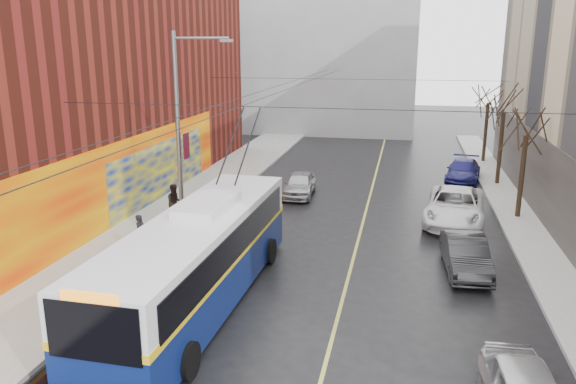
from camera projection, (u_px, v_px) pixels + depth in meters
The scene contains 20 objects.
ground at pixel (263, 378), 14.69m from camera, with size 140.00×140.00×0.00m, color black.
sidewalk_left at pixel (166, 220), 27.62m from camera, with size 4.00×60.00×0.15m, color gray.
sidewalk_right at pixel (534, 245), 24.23m from camera, with size 2.00×60.00×0.15m, color gray.
lane_line at pixel (363, 221), 27.64m from camera, with size 0.12×50.00×0.01m, color #BFB74C.
building_left at pixel (32, 73), 29.33m from camera, with size 12.11×36.00×14.00m.
building_far at pixel (316, 38), 56.14m from camera, with size 20.50×12.10×18.00m.
streetlight_pole at pixel (182, 131), 24.14m from camera, with size 2.65×0.60×9.00m.
catenary_wires at pixel (286, 91), 27.57m from camera, with size 18.00×60.00×0.22m.
tree_near at pixel (528, 119), 26.76m from camera, with size 3.20×3.20×6.40m.
tree_mid at pixel (505, 100), 33.31m from camera, with size 3.20×3.20×6.68m.
tree_far at pixel (489, 92), 39.96m from camera, with size 3.20×3.20×6.57m.
puddle at pixel (86, 367), 15.18m from camera, with size 2.19×3.30×0.01m, color black.
pigeons_flying at pixel (257, 79), 23.09m from camera, with size 2.31×2.20×0.60m.
trolleybus at pixel (198, 258), 18.41m from camera, with size 3.17×12.63×5.94m.
parked_car_b at pixel (466, 255), 21.38m from camera, with size 1.47×4.22×1.39m, color #262729.
parked_car_c at pixel (455, 206), 27.28m from camera, with size 2.72×5.90×1.64m, color white.
parked_car_d at pixel (463, 171), 35.35m from camera, with size 1.95×4.80×1.39m, color navy.
following_car at pixel (300, 184), 32.15m from camera, with size 1.62×4.01×1.37m, color #A6A7AB.
pedestrian_a at pixel (141, 233), 23.06m from camera, with size 0.57×0.38×1.57m, color black.
pedestrian_b at pixel (175, 203), 26.86m from camera, with size 0.91×0.71×1.86m, color black.
Camera 1 is at (3.31, -12.54, 8.48)m, focal length 35.00 mm.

